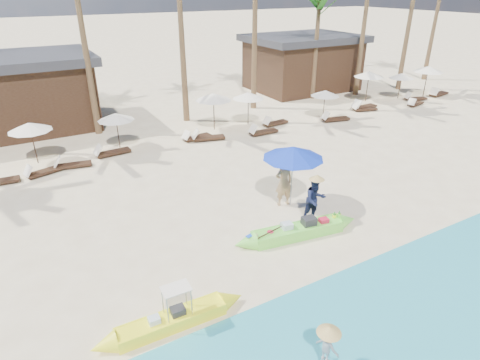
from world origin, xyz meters
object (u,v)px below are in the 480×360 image
green_canoe (298,231)px  tourist (284,182)px  yellow_canoe (172,320)px  blue_umbrella (293,152)px

green_canoe → tourist: bearing=76.7°
green_canoe → tourist: tourist is taller
yellow_canoe → blue_umbrella: blue_umbrella is taller
green_canoe → yellow_canoe: size_ratio=1.16×
green_canoe → blue_umbrella: bearing=69.3°
green_canoe → yellow_canoe: bearing=-153.6°
yellow_canoe → blue_umbrella: size_ratio=1.81×
green_canoe → yellow_canoe: 5.58m
green_canoe → blue_umbrella: (1.07, 1.93, 2.05)m
tourist → green_canoe: bearing=76.4°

